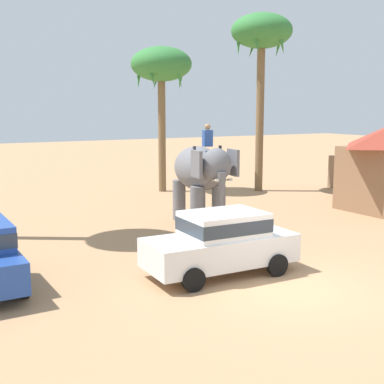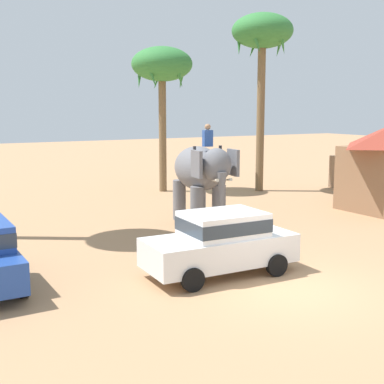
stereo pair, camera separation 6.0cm
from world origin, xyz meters
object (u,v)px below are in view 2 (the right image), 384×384
Objects in this scene: palm_tree_left_of_road at (162,68)px; elephant_with_mahout at (201,173)px; palm_tree_near_hut at (262,37)px; car_sedan_foreground at (221,241)px.

elephant_with_mahout is at bearing -106.54° from palm_tree_left_of_road.
elephant_with_mahout is 0.52× the size of palm_tree_left_of_road.
palm_tree_left_of_road reaches higher than elephant_with_mahout.
elephant_with_mahout is 10.80m from palm_tree_near_hut.
palm_tree_near_hut is 5.47m from palm_tree_left_of_road.
car_sedan_foreground is 1.05× the size of elephant_with_mahout.
elephant_with_mahout is 9.49m from palm_tree_left_of_road.
elephant_with_mahout is (2.64, 5.49, 1.06)m from car_sedan_foreground.
car_sedan_foreground is at bearing -131.19° from palm_tree_near_hut.
car_sedan_foreground is 6.18m from elephant_with_mahout.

